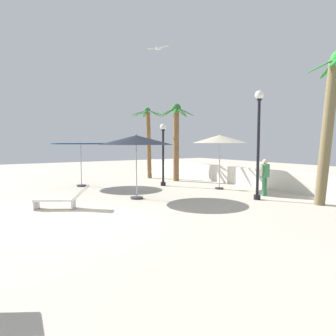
# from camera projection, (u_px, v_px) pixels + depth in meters

# --- Properties ---
(ground_plane) EXTENTS (56.00, 56.00, 0.00)m
(ground_plane) POSITION_uv_depth(u_px,v_px,m) (78.00, 216.00, 10.19)
(ground_plane) COLOR beige
(boundary_wall) EXTENTS (25.20, 0.30, 1.00)m
(boundary_wall) POSITION_uv_depth(u_px,v_px,m) (277.00, 180.00, 15.61)
(boundary_wall) COLOR silver
(boundary_wall) RESTS_ON ground_plane
(patio_umbrella_0) EXTENTS (2.76, 2.76, 2.80)m
(patio_umbrella_0) POSITION_uv_depth(u_px,v_px,m) (220.00, 139.00, 15.88)
(patio_umbrella_0) COLOR #333338
(patio_umbrella_0) RESTS_ON ground_plane
(patio_umbrella_1) EXTENTS (3.11, 3.11, 2.72)m
(patio_umbrella_1) POSITION_uv_depth(u_px,v_px,m) (136.00, 140.00, 13.11)
(patio_umbrella_1) COLOR #333338
(patio_umbrella_1) RESTS_ON ground_plane
(patio_umbrella_3) EXTENTS (3.04, 3.04, 2.47)m
(patio_umbrella_3) POSITION_uv_depth(u_px,v_px,m) (81.00, 145.00, 16.90)
(patio_umbrella_3) COLOR #333338
(patio_umbrella_3) RESTS_ON ground_plane
(palm_tree_0) EXTENTS (2.21, 2.26, 5.66)m
(palm_tree_0) POSITION_uv_depth(u_px,v_px,m) (330.00, 114.00, 11.52)
(palm_tree_0) COLOR brown
(palm_tree_0) RESTS_ON ground_plane
(palm_tree_1) EXTENTS (2.39, 2.42, 4.70)m
(palm_tree_1) POSITION_uv_depth(u_px,v_px,m) (148.00, 133.00, 20.96)
(palm_tree_1) COLOR brown
(palm_tree_1) RESTS_ON ground_plane
(palm_tree_2) EXTENTS (2.17, 2.19, 4.73)m
(palm_tree_2) POSITION_uv_depth(u_px,v_px,m) (176.00, 133.00, 19.27)
(palm_tree_2) COLOR brown
(palm_tree_2) RESTS_ON ground_plane
(lamp_post_1) EXTENTS (0.37, 0.37, 4.47)m
(lamp_post_1) POSITION_uv_depth(u_px,v_px,m) (259.00, 134.00, 12.89)
(lamp_post_1) COLOR black
(lamp_post_1) RESTS_ON ground_plane
(lamp_post_3) EXTENTS (0.34, 0.34, 3.38)m
(lamp_post_3) POSITION_uv_depth(u_px,v_px,m) (163.00, 149.00, 17.18)
(lamp_post_3) COLOR black
(lamp_post_3) RESTS_ON ground_plane
(lounge_chair_0) EXTENTS (1.43, 1.91, 0.84)m
(lounge_chair_0) POSITION_uv_depth(u_px,v_px,m) (62.00, 198.00, 11.22)
(lounge_chair_0) COLOR #B7B7BC
(lounge_chair_0) RESTS_ON ground_plane
(guest_0) EXTENTS (0.26, 0.56, 1.64)m
(guest_0) POSITION_uv_depth(u_px,v_px,m) (265.00, 174.00, 13.97)
(guest_0) COLOR #3F8C59
(guest_0) RESTS_ON ground_plane
(seagull_0) EXTENTS (0.89, 0.59, 0.14)m
(seagull_0) POSITION_uv_depth(u_px,v_px,m) (158.00, 48.00, 12.55)
(seagull_0) COLOR white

